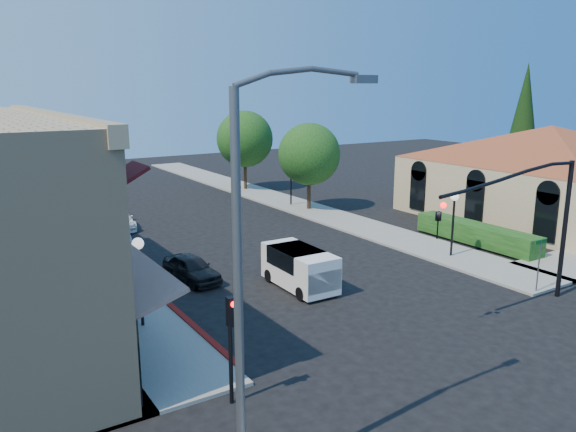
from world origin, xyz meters
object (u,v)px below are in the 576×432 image
conifer_far (524,119)px  signal_mast_arm (536,211)px  lamppost_left_far (62,198)px  parked_car_b (120,242)px  street_tree_b (245,139)px  street_tree_a (309,154)px  lamppost_right_far (291,171)px  parked_car_a (192,268)px  secondary_signal (231,330)px  street_name_sign (540,257)px  parked_car_c (119,219)px  lamppost_right_near (454,208)px  white_van (300,266)px  parked_car_d (91,209)px  lamppost_left_near (139,259)px  cobra_streetlight (253,269)px

conifer_far → signal_mast_arm: (-22.14, -16.50, -2.27)m
lamppost_left_far → parked_car_b: bearing=-53.6°
street_tree_b → signal_mast_arm: street_tree_b is taller
street_tree_a → lamppost_left_far: bearing=180.0°
lamppost_right_far → parked_car_a: bearing=-137.9°
secondary_signal → lamppost_left_far: bearing=91.4°
street_name_sign → parked_car_c: bearing=119.4°
lamppost_right_near → parked_car_a: (-13.30, 4.00, -2.11)m
street_tree_b → white_van: street_tree_b is taller
lamppost_left_far → parked_car_c: 4.74m
conifer_far → parked_car_d: bearing=163.3°
conifer_far → white_van: 30.99m
signal_mast_arm → lamppost_right_near: 7.15m
secondary_signal → white_van: (7.00, 7.03, -1.27)m
street_tree_b → lamppost_right_near: 24.07m
secondary_signal → parked_car_b: bearing=84.1°
lamppost_right_far → parked_car_d: (-14.09, 4.09, -2.07)m
conifer_far → parked_car_c: bearing=169.5°
conifer_far → lamppost_right_near: conifer_far is taller
parked_car_a → parked_car_c: 12.05m
street_tree_b → parked_car_b: bearing=-138.8°
street_tree_b → lamppost_left_far: 20.06m
white_van → parked_car_c: white_van is taller
secondary_signal → parked_car_c: (3.20, 22.64, -1.71)m
lamppost_left_far → signal_mast_arm: bearing=-55.0°
lamppost_left_near → parked_car_b: (2.30, 10.88, -2.21)m
secondary_signal → lamppost_right_far: size_ratio=0.93×
lamppost_left_near → parked_car_c: size_ratio=0.86×
street_tree_a → lamppost_right_near: (-0.30, -14.00, -1.46)m
street_name_sign → parked_car_b: (-13.70, 16.68, -1.17)m
lamppost_left_near → lamppost_left_far: bearing=90.0°
signal_mast_arm → lamppost_left_near: bearing=155.6°
cobra_streetlight → lamppost_left_far: size_ratio=2.61×
street_name_sign → street_tree_b: bearing=87.5°
conifer_far → street_tree_a: bearing=168.2°
secondary_signal → lamppost_left_near: lamppost_left_near is taller
cobra_streetlight → lamppost_left_near: bearing=86.3°
parked_car_c → parked_car_d: 4.12m
parked_car_a → lamppost_left_near: bearing=-140.3°
street_tree_a → white_van: bearing=-125.9°
lamppost_left_far → parked_car_b: lamppost_left_far is taller
lamppost_right_far → street_tree_a: bearing=-81.5°
street_tree_b → white_van: size_ratio=1.71×
cobra_streetlight → parked_car_a: bearing=72.7°
cobra_streetlight → parked_car_c: (4.35, 26.05, -4.66)m
parked_car_c → parked_car_d: parked_car_d is taller
conifer_far → street_name_sign: (-20.50, -15.80, -4.66)m
street_tree_b → lamppost_right_far: size_ratio=1.97×
lamppost_right_near → parked_car_b: (-14.70, 10.88, -2.21)m
lamppost_right_far → conifer_far: bearing=-17.1°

